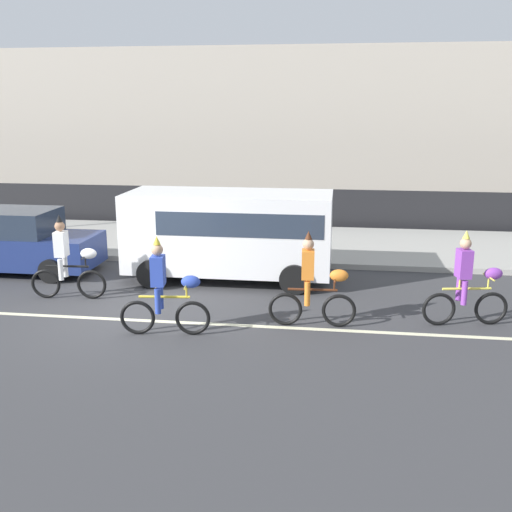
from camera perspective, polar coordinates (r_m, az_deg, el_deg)
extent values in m
plane|color=#38383A|center=(12.96, -11.47, -5.22)|extent=(80.00, 80.00, 0.00)
cube|color=beige|center=(12.52, -12.22, -5.94)|extent=(36.00, 0.14, 0.01)
cube|color=#9E9B93|center=(18.95, -5.04, 1.41)|extent=(60.00, 5.00, 0.15)
cube|color=black|center=(21.61, -3.36, 4.71)|extent=(40.00, 0.08, 1.40)
cube|color=#B2A899|center=(29.67, 2.18, 12.38)|extent=(28.00, 8.00, 6.65)
torus|color=black|center=(13.93, -15.38, -2.63)|extent=(0.67, 0.13, 0.67)
torus|color=black|center=(14.29, -19.39, -2.51)|extent=(0.67, 0.13, 0.67)
cylinder|color=black|center=(13.99, -17.53, -0.94)|extent=(0.97, 0.14, 0.05)
cylinder|color=black|center=(14.03, -18.13, -0.57)|extent=(0.04, 0.04, 0.18)
cylinder|color=black|center=(13.83, -15.94, -0.51)|extent=(0.04, 0.04, 0.23)
cylinder|color=black|center=(13.80, -15.97, -0.05)|extent=(0.08, 0.50, 0.03)
ellipsoid|color=white|center=(13.75, -15.66, 0.23)|extent=(0.38, 0.23, 0.24)
cube|color=white|center=(13.91, -18.07, 1.10)|extent=(0.27, 0.34, 0.56)
sphere|color=#9E7051|center=(13.83, -18.20, 2.71)|extent=(0.22, 0.22, 0.22)
cone|color=black|center=(13.80, -18.26, 3.44)|extent=(0.14, 0.14, 0.16)
cylinder|color=white|center=(13.91, -18.10, -1.24)|extent=(0.11, 0.11, 0.48)
cylinder|color=white|center=(14.17, -17.71, -0.94)|extent=(0.11, 0.11, 0.48)
torus|color=black|center=(11.42, -6.04, -5.89)|extent=(0.67, 0.14, 0.67)
torus|color=black|center=(11.61, -11.21, -5.76)|extent=(0.67, 0.14, 0.67)
cylinder|color=gold|center=(11.37, -8.72, -3.87)|extent=(0.97, 0.16, 0.05)
cylinder|color=gold|center=(11.37, -9.49, -3.42)|extent=(0.04, 0.04, 0.18)
cylinder|color=gold|center=(11.27, -6.64, -3.35)|extent=(0.04, 0.04, 0.23)
cylinder|color=gold|center=(11.23, -6.66, -2.79)|extent=(0.09, 0.50, 0.03)
ellipsoid|color=#2D47B2|center=(11.20, -6.24, -2.45)|extent=(0.38, 0.24, 0.24)
cube|color=#2D47B2|center=(11.24, -9.32, -1.38)|extent=(0.27, 0.34, 0.56)
sphere|color=tan|center=(11.14, -9.40, 0.60)|extent=(0.22, 0.22, 0.22)
cone|color=gold|center=(11.10, -9.44, 1.50)|extent=(0.14, 0.14, 0.16)
cylinder|color=#2D47B2|center=(11.27, -9.34, -4.27)|extent=(0.11, 0.11, 0.48)
cylinder|color=#2D47B2|center=(11.53, -9.08, -3.83)|extent=(0.11, 0.11, 0.48)
torus|color=black|center=(11.87, 7.90, -5.17)|extent=(0.67, 0.11, 0.67)
torus|color=black|center=(11.85, 2.81, -5.07)|extent=(0.67, 0.11, 0.67)
cylinder|color=#4C2614|center=(11.72, 5.41, -3.21)|extent=(0.97, 0.10, 0.05)
cylinder|color=#4C2614|center=(11.69, 4.68, -2.78)|extent=(0.04, 0.04, 0.18)
cylinder|color=#4C2614|center=(11.70, 7.48, -2.71)|extent=(0.04, 0.04, 0.23)
cylinder|color=#4C2614|center=(11.66, 7.50, -2.17)|extent=(0.06, 0.50, 0.03)
ellipsoid|color=orange|center=(11.65, 7.92, -1.85)|extent=(0.37, 0.22, 0.24)
cube|color=orange|center=(11.58, 4.97, -0.79)|extent=(0.26, 0.33, 0.56)
sphere|color=tan|center=(11.48, 5.01, 1.14)|extent=(0.22, 0.22, 0.22)
cone|color=#4C2614|center=(11.44, 5.03, 2.02)|extent=(0.14, 0.14, 0.16)
cylinder|color=orange|center=(11.60, 4.91, -3.60)|extent=(0.11, 0.11, 0.48)
cylinder|color=orange|center=(11.86, 4.91, -3.19)|extent=(0.11, 0.11, 0.48)
torus|color=black|center=(12.76, 21.47, -4.66)|extent=(0.67, 0.19, 0.67)
torus|color=black|center=(12.37, 17.02, -4.87)|extent=(0.67, 0.19, 0.67)
cylinder|color=#E5D84C|center=(12.43, 19.43, -2.95)|extent=(0.96, 0.23, 0.05)
cylinder|color=#E5D84C|center=(12.35, 18.82, -2.58)|extent=(0.04, 0.04, 0.18)
cylinder|color=#E5D84C|center=(12.57, 21.25, -2.39)|extent=(0.04, 0.04, 0.23)
cylinder|color=#E5D84C|center=(12.54, 21.30, -1.89)|extent=(0.12, 0.50, 0.03)
ellipsoid|color=purple|center=(12.55, 21.68, -1.57)|extent=(0.39, 0.26, 0.24)
cube|color=purple|center=(12.26, 19.19, -0.69)|extent=(0.30, 0.36, 0.56)
sphere|color=tan|center=(12.17, 19.35, 1.13)|extent=(0.22, 0.22, 0.22)
cone|color=#E5D84C|center=(12.14, 19.41, 1.96)|extent=(0.14, 0.14, 0.16)
cylinder|color=purple|center=(12.28, 19.23, -3.34)|extent=(0.11, 0.11, 0.48)
cylinder|color=purple|center=(12.53, 18.76, -2.96)|extent=(0.11, 0.11, 0.48)
cube|color=white|center=(14.76, -2.57, 2.39)|extent=(5.00, 2.00, 1.90)
cube|color=#283342|center=(14.63, -1.04, 3.69)|extent=(3.90, 2.02, 0.56)
cylinder|color=black|center=(13.80, 3.68, -2.23)|extent=(0.70, 0.22, 0.70)
cylinder|color=black|center=(15.72, 4.24, -0.19)|extent=(0.70, 0.22, 0.70)
cylinder|color=black|center=(14.44, -9.91, -1.67)|extent=(0.70, 0.22, 0.70)
cylinder|color=black|center=(16.29, -7.78, 0.22)|extent=(0.70, 0.22, 0.70)
cube|color=navy|center=(16.74, -21.61, 0.60)|extent=(4.10, 1.72, 0.80)
cube|color=#232D3D|center=(16.65, -22.13, 3.02)|extent=(2.10, 1.58, 0.64)
cylinder|color=black|center=(15.49, -18.94, -1.35)|extent=(0.60, 0.20, 0.60)
cylinder|color=black|center=(16.98, -16.37, 0.17)|extent=(0.60, 0.20, 0.60)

